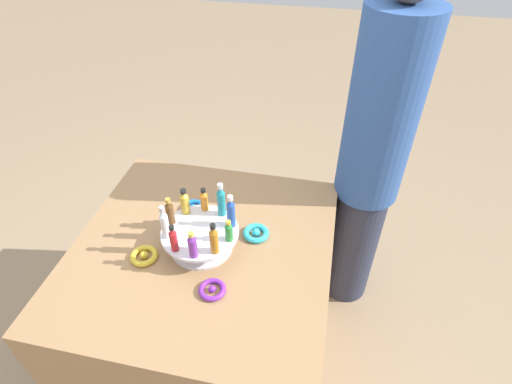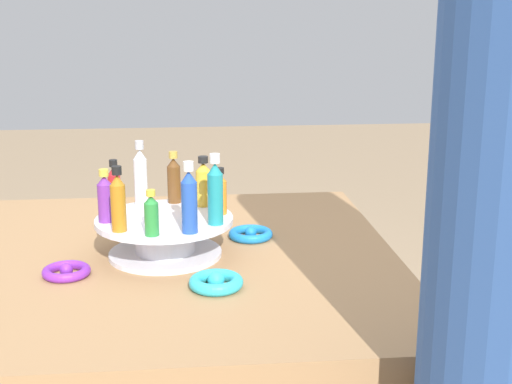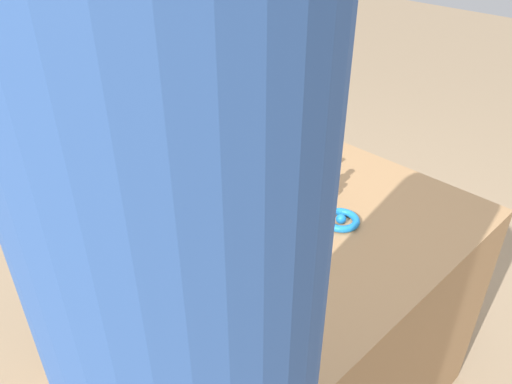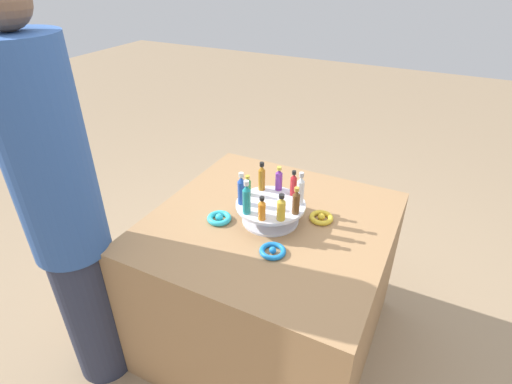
{
  "view_description": "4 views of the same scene",
  "coord_description": "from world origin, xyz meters",
  "px_view_note": "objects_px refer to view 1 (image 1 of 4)",
  "views": [
    {
      "loc": [
        -0.98,
        -0.42,
        1.87
      ],
      "look_at": [
        0.15,
        -0.18,
        0.9
      ],
      "focal_mm": 28.0,
      "sensor_mm": 36.0,
      "label": 1
    },
    {
      "loc": [
        0.05,
        -1.45,
        1.24
      ],
      "look_at": [
        0.17,
        -0.22,
        0.91
      ],
      "focal_mm": 50.0,
      "sensor_mm": 36.0,
      "label": 2
    },
    {
      "loc": [
        0.81,
        -0.83,
        1.51
      ],
      "look_at": [
        0.12,
        -0.15,
        0.89
      ],
      "focal_mm": 35.0,
      "sensor_mm": 36.0,
      "label": 3
    },
    {
      "loc": [
        1.27,
        0.58,
        1.7
      ],
      "look_at": [
        0.04,
        -0.05,
        0.87
      ],
      "focal_mm": 28.0,
      "sensor_mm": 36.0,
      "label": 4
    }
  ],
  "objects_px": {
    "ribbon_bow_purple": "(212,290)",
    "ribbon_bow_gold": "(144,256)",
    "bottle_green": "(229,231)",
    "bottle_clear": "(165,223)",
    "bottle_brown": "(170,212)",
    "ribbon_bow_blue": "(193,208)",
    "bottle_orange": "(204,200)",
    "bottle_teal": "(221,201)",
    "display_stand": "(201,238)",
    "bottle_red": "(174,239)",
    "person_figure": "(370,165)",
    "bottle_gold": "(185,202)",
    "bottle_blue": "(231,212)",
    "bottle_purple": "(193,245)",
    "bottle_amber": "(214,239)",
    "ribbon_bow_teal": "(256,233)"
  },
  "relations": [
    {
      "from": "bottle_amber",
      "to": "ribbon_bow_purple",
      "type": "distance_m",
      "value": 0.17
    },
    {
      "from": "ribbon_bow_blue",
      "to": "bottle_red",
      "type": "bearing_deg",
      "value": -171.67
    },
    {
      "from": "bottle_brown",
      "to": "person_figure",
      "type": "distance_m",
      "value": 0.88
    },
    {
      "from": "bottle_orange",
      "to": "bottle_brown",
      "type": "bearing_deg",
      "value": 134.25
    },
    {
      "from": "bottle_teal",
      "to": "bottle_clear",
      "type": "relative_size",
      "value": 1.01
    },
    {
      "from": "bottle_purple",
      "to": "bottle_clear",
      "type": "distance_m",
      "value": 0.14
    },
    {
      "from": "bottle_teal",
      "to": "bottle_orange",
      "type": "bearing_deg",
      "value": 80.25
    },
    {
      "from": "bottle_brown",
      "to": "ribbon_bow_blue",
      "type": "xyz_separation_m",
      "value": [
        0.17,
        -0.02,
        -0.13
      ]
    },
    {
      "from": "bottle_clear",
      "to": "bottle_red",
      "type": "distance_m",
      "value": 0.08
    },
    {
      "from": "display_stand",
      "to": "bottle_orange",
      "type": "distance_m",
      "value": 0.15
    },
    {
      "from": "ribbon_bow_gold",
      "to": "bottle_amber",
      "type": "bearing_deg",
      "value": -87.17
    },
    {
      "from": "display_stand",
      "to": "bottle_orange",
      "type": "relative_size",
      "value": 2.89
    },
    {
      "from": "bottle_purple",
      "to": "bottle_gold",
      "type": "bearing_deg",
      "value": 26.25
    },
    {
      "from": "person_figure",
      "to": "bottle_blue",
      "type": "bearing_deg",
      "value": 2.22
    },
    {
      "from": "ribbon_bow_teal",
      "to": "ribbon_bow_gold",
      "type": "relative_size",
      "value": 1.01
    },
    {
      "from": "bottle_orange",
      "to": "bottle_clear",
      "type": "distance_m",
      "value": 0.2
    },
    {
      "from": "display_stand",
      "to": "bottle_gold",
      "type": "height_order",
      "value": "bottle_gold"
    },
    {
      "from": "ribbon_bow_teal",
      "to": "display_stand",
      "type": "bearing_deg",
      "value": 117.39
    },
    {
      "from": "bottle_purple",
      "to": "bottle_teal",
      "type": "bearing_deg",
      "value": -9.75
    },
    {
      "from": "bottle_clear",
      "to": "bottle_green",
      "type": "bearing_deg",
      "value": -81.75
    },
    {
      "from": "bottle_orange",
      "to": "ribbon_bow_blue",
      "type": "distance_m",
      "value": 0.16
    },
    {
      "from": "bottle_purple",
      "to": "bottle_amber",
      "type": "distance_m",
      "value": 0.07
    },
    {
      "from": "bottle_red",
      "to": "ribbon_bow_teal",
      "type": "xyz_separation_m",
      "value": [
        0.21,
        -0.25,
        -0.13
      ]
    },
    {
      "from": "bottle_brown",
      "to": "ribbon_bow_teal",
      "type": "height_order",
      "value": "bottle_brown"
    },
    {
      "from": "bottle_orange",
      "to": "ribbon_bow_purple",
      "type": "xyz_separation_m",
      "value": [
        -0.31,
        -0.12,
        -0.12
      ]
    },
    {
      "from": "bottle_blue",
      "to": "bottle_orange",
      "type": "distance_m",
      "value": 0.14
    },
    {
      "from": "person_figure",
      "to": "display_stand",
      "type": "bearing_deg",
      "value": -0.0
    },
    {
      "from": "bottle_clear",
      "to": "ribbon_bow_purple",
      "type": "bearing_deg",
      "value": -123.88
    },
    {
      "from": "ribbon_bow_teal",
      "to": "bottle_teal",
      "type": "bearing_deg",
      "value": 87.22
    },
    {
      "from": "display_stand",
      "to": "bottle_gold",
      "type": "xyz_separation_m",
      "value": [
        0.09,
        0.08,
        0.09
      ]
    },
    {
      "from": "bottle_amber",
      "to": "bottle_gold",
      "type": "height_order",
      "value": "bottle_amber"
    },
    {
      "from": "bottle_red",
      "to": "ribbon_bow_blue",
      "type": "height_order",
      "value": "bottle_red"
    },
    {
      "from": "bottle_orange",
      "to": "bottle_brown",
      "type": "height_order",
      "value": "bottle_brown"
    },
    {
      "from": "ribbon_bow_purple",
      "to": "ribbon_bow_blue",
      "type": "relative_size",
      "value": 0.93
    },
    {
      "from": "bottle_amber",
      "to": "ribbon_bow_teal",
      "type": "height_order",
      "value": "bottle_amber"
    },
    {
      "from": "bottle_brown",
      "to": "ribbon_bow_blue",
      "type": "relative_size",
      "value": 1.16
    },
    {
      "from": "bottle_purple",
      "to": "bottle_red",
      "type": "xyz_separation_m",
      "value": [
        0.01,
        0.07,
        0.0
      ]
    },
    {
      "from": "bottle_red",
      "to": "bottle_gold",
      "type": "bearing_deg",
      "value": 8.25
    },
    {
      "from": "bottle_blue",
      "to": "bottle_red",
      "type": "xyz_separation_m",
      "value": [
        -0.16,
        0.16,
        -0.01
      ]
    },
    {
      "from": "bottle_green",
      "to": "bottle_clear",
      "type": "bearing_deg",
      "value": 98.25
    },
    {
      "from": "bottle_teal",
      "to": "bottle_brown",
      "type": "relative_size",
      "value": 1.24
    },
    {
      "from": "bottle_gold",
      "to": "ribbon_bow_gold",
      "type": "bearing_deg",
      "value": 149.69
    },
    {
      "from": "bottle_green",
      "to": "bottle_blue",
      "type": "xyz_separation_m",
      "value": [
        0.07,
        0.01,
        0.02
      ]
    },
    {
      "from": "bottle_green",
      "to": "bottle_red",
      "type": "distance_m",
      "value": 0.19
    },
    {
      "from": "ribbon_bow_gold",
      "to": "bottle_orange",
      "type": "bearing_deg",
      "value": -38.71
    },
    {
      "from": "bottle_blue",
      "to": "bottle_red",
      "type": "distance_m",
      "value": 0.23
    },
    {
      "from": "display_stand",
      "to": "person_figure",
      "type": "height_order",
      "value": "person_figure"
    },
    {
      "from": "bottle_brown",
      "to": "ribbon_bow_purple",
      "type": "relative_size",
      "value": 1.24
    },
    {
      "from": "ribbon_bow_purple",
      "to": "ribbon_bow_gold",
      "type": "xyz_separation_m",
      "value": [
        0.09,
        0.29,
        0.0
      ]
    },
    {
      "from": "bottle_purple",
      "to": "ribbon_bow_gold",
      "type": "bearing_deg",
      "value": 84.77
    }
  ]
}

